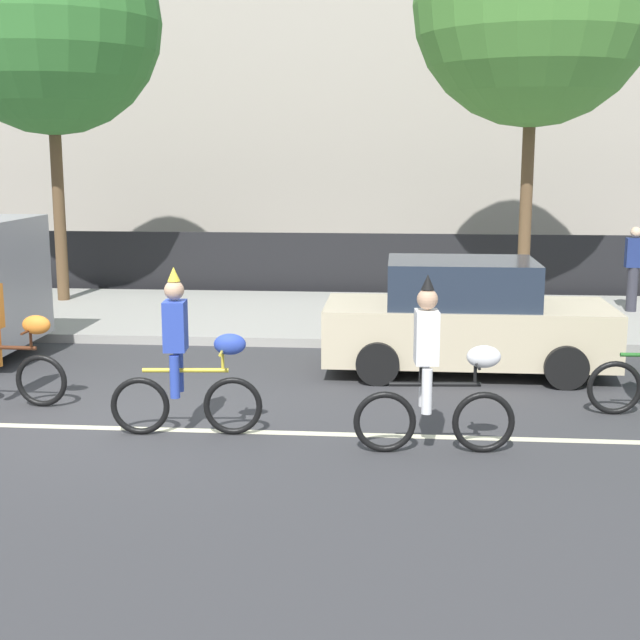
{
  "coord_description": "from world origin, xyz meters",
  "views": [
    {
      "loc": [
        3.13,
        -10.18,
        3.16
      ],
      "look_at": [
        2.14,
        1.2,
        1.0
      ],
      "focal_mm": 50.0,
      "sensor_mm": 36.0,
      "label": 1
    }
  ],
  "objects_px": {
    "parked_car_beige": "(465,319)",
    "parade_cyclist_cobalt": "(187,362)",
    "parade_cyclist_zebra": "(437,376)",
    "pedestrian_onlooker": "(634,267)",
    "parade_cyclist_orange": "(0,340)"
  },
  "relations": [
    {
      "from": "parade_cyclist_orange",
      "to": "parade_cyclist_cobalt",
      "type": "height_order",
      "value": "same"
    },
    {
      "from": "parked_car_beige",
      "to": "parade_cyclist_zebra",
      "type": "bearing_deg",
      "value": -98.87
    },
    {
      "from": "parade_cyclist_orange",
      "to": "parade_cyclist_cobalt",
      "type": "bearing_deg",
      "value": -20.4
    },
    {
      "from": "parade_cyclist_cobalt",
      "to": "parade_cyclist_zebra",
      "type": "distance_m",
      "value": 2.79
    },
    {
      "from": "pedestrian_onlooker",
      "to": "parade_cyclist_cobalt",
      "type": "bearing_deg",
      "value": -131.34
    },
    {
      "from": "parade_cyclist_orange",
      "to": "parked_car_beige",
      "type": "relative_size",
      "value": 0.47
    },
    {
      "from": "parked_car_beige",
      "to": "parade_cyclist_cobalt",
      "type": "bearing_deg",
      "value": -135.68
    },
    {
      "from": "parade_cyclist_zebra",
      "to": "pedestrian_onlooker",
      "type": "bearing_deg",
      "value": 63.47
    },
    {
      "from": "parked_car_beige",
      "to": "pedestrian_onlooker",
      "type": "bearing_deg",
      "value": 52.2
    },
    {
      "from": "parade_cyclist_zebra",
      "to": "pedestrian_onlooker",
      "type": "height_order",
      "value": "parade_cyclist_zebra"
    },
    {
      "from": "parade_cyclist_cobalt",
      "to": "parade_cyclist_zebra",
      "type": "bearing_deg",
      "value": -7.62
    },
    {
      "from": "parade_cyclist_zebra",
      "to": "parked_car_beige",
      "type": "relative_size",
      "value": 0.47
    },
    {
      "from": "parade_cyclist_cobalt",
      "to": "pedestrian_onlooker",
      "type": "distance_m",
      "value": 10.33
    },
    {
      "from": "parade_cyclist_zebra",
      "to": "pedestrian_onlooker",
      "type": "distance_m",
      "value": 9.08
    },
    {
      "from": "pedestrian_onlooker",
      "to": "parade_cyclist_orange",
      "type": "bearing_deg",
      "value": -144.28
    }
  ]
}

